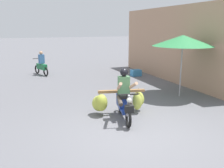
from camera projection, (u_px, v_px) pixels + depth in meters
ground_plane at (134, 132)px, 6.64m from camera, size 120.00×120.00×0.00m
motorbike_main_loaded at (120, 100)px, 7.69m from camera, size 1.87×1.83×1.58m
motorbike_distant_ahead_left at (42, 65)px, 14.25m from camera, size 0.74×1.55×1.40m
shopfront_building at (197, 43)px, 13.31m from camera, size 3.81×9.18×3.76m
market_umbrella_near_shop at (183, 41)px, 9.53m from camera, size 2.38×2.38×2.46m
produce_crate at (136, 73)px, 14.07m from camera, size 0.56×0.40×0.36m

